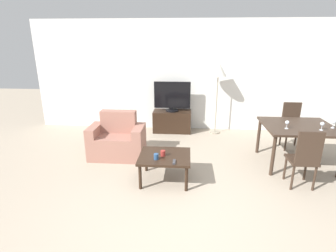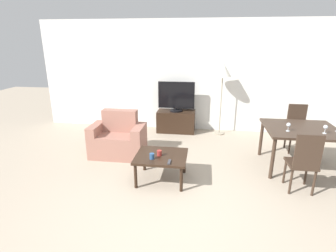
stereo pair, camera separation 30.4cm
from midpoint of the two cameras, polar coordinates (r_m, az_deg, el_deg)
ground_plane at (r=3.62m, az=2.91°, el=-19.32°), size 18.00×18.00×0.00m
wall_back at (r=6.64m, az=6.07°, el=10.66°), size 7.60×0.06×2.70m
armchair at (r=5.26m, az=-9.14°, el=-2.98°), size 1.05×0.61×0.89m
tv_stand at (r=6.59m, az=3.09°, el=1.01°), size 0.93×0.47×0.53m
tv at (r=6.43m, az=3.18°, el=6.38°), size 0.89×0.31×0.73m
coffee_table at (r=4.26m, az=0.59°, el=-7.04°), size 0.82×0.71×0.44m
dining_table at (r=5.20m, az=28.51°, el=-1.27°), size 1.22×1.08×0.75m
dining_chair_near at (r=4.43m, az=29.27°, el=-6.62°), size 0.40×0.40×0.96m
dining_chair_far at (r=6.08m, az=27.54°, el=-0.02°), size 0.40×0.40×0.96m
floor_lamp at (r=6.31m, az=13.26°, el=11.36°), size 0.38×0.38×1.72m
remote_primary at (r=3.99m, az=2.47°, el=-7.86°), size 0.04×0.15×0.02m
cup_white_near at (r=4.09m, az=-1.39°, el=-6.61°), size 0.07×0.07×0.09m
cup_colored_far at (r=4.20m, az=0.18°, el=-5.93°), size 0.08×0.08×0.09m
wine_glass_left at (r=4.86m, az=26.41°, el=0.12°), size 0.07×0.07×0.15m
wine_glass_center at (r=5.04m, az=32.58°, el=-0.31°), size 0.07×0.07×0.15m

